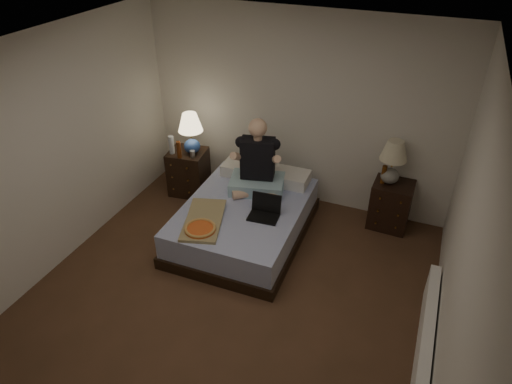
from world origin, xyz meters
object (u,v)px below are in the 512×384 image
at_px(lamp_left, 191,133).
at_px(beer_bottle_right, 384,174).
at_px(laptop, 264,209).
at_px(pizza_box, 200,229).
at_px(radiator, 425,339).
at_px(soda_can, 193,154).
at_px(bed, 244,221).
at_px(lamp_right, 392,162).
at_px(nightstand_left, 189,172).
at_px(person, 257,157).
at_px(beer_bottle_left, 179,150).
at_px(nightstand_right, 390,205).
at_px(water_bottle, 171,145).

height_order(lamp_left, beer_bottle_right, lamp_left).
distance_m(laptop, pizza_box, 0.74).
bearing_deg(radiator, soda_can, 154.71).
relative_size(bed, lamp_left, 3.20).
relative_size(bed, laptop, 5.27).
height_order(lamp_right, radiator, lamp_right).
xyz_separation_m(nightstand_left, laptop, (1.42, -0.77, 0.25)).
relative_size(nightstand_left, radiator, 0.39).
distance_m(person, radiator, 2.66).
bearing_deg(pizza_box, laptop, 26.88).
relative_size(beer_bottle_left, person, 0.25).
height_order(nightstand_right, water_bottle, water_bottle).
bearing_deg(bed, soda_can, 150.52).
relative_size(nightstand_left, beer_bottle_right, 2.75).
bearing_deg(pizza_box, water_bottle, 114.99).
relative_size(nightstand_left, pizza_box, 0.83).
xyz_separation_m(soda_can, radiator, (3.15, -1.49, -0.48)).
distance_m(lamp_right, radiator, 2.10).
height_order(water_bottle, laptop, water_bottle).
bearing_deg(laptop, nightstand_left, 146.62).
relative_size(bed, beer_bottle_right, 7.78).
height_order(soda_can, beer_bottle_right, beer_bottle_right).
bearing_deg(pizza_box, beer_bottle_left, 112.19).
bearing_deg(radiator, bed, 156.12).
relative_size(pizza_box, radiator, 0.47).
bearing_deg(nightstand_right, beer_bottle_left, -168.57).
distance_m(water_bottle, beer_bottle_right, 2.74).
height_order(water_bottle, pizza_box, water_bottle).
xyz_separation_m(nightstand_right, person, (-1.57, -0.52, 0.61)).
distance_m(beer_bottle_left, person, 1.14).
xyz_separation_m(water_bottle, beer_bottle_right, (2.71, 0.36, -0.03)).
xyz_separation_m(beer_bottle_left, laptop, (1.42, -0.58, -0.18)).
distance_m(beer_bottle_left, beer_bottle_right, 2.60).
xyz_separation_m(bed, radiator, (2.19, -0.97, -0.02)).
xyz_separation_m(lamp_left, laptop, (1.33, -0.77, -0.34)).
bearing_deg(nightstand_right, laptop, -139.16).
relative_size(beer_bottle_right, person, 0.25).
relative_size(nightstand_right, water_bottle, 2.43).
height_order(water_bottle, radiator, water_bottle).
distance_m(beer_bottle_left, laptop, 1.54).
bearing_deg(bed, nightstand_left, 149.37).
bearing_deg(lamp_left, nightstand_left, -175.93).
bearing_deg(water_bottle, beer_bottle_left, -23.92).
height_order(nightstand_left, water_bottle, water_bottle).
distance_m(water_bottle, soda_can, 0.32).
height_order(nightstand_right, lamp_right, lamp_right).
height_order(nightstand_left, soda_can, soda_can).
relative_size(nightstand_left, nightstand_right, 1.04).
distance_m(bed, soda_can, 1.18).
bearing_deg(soda_can, beer_bottle_left, -155.72).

